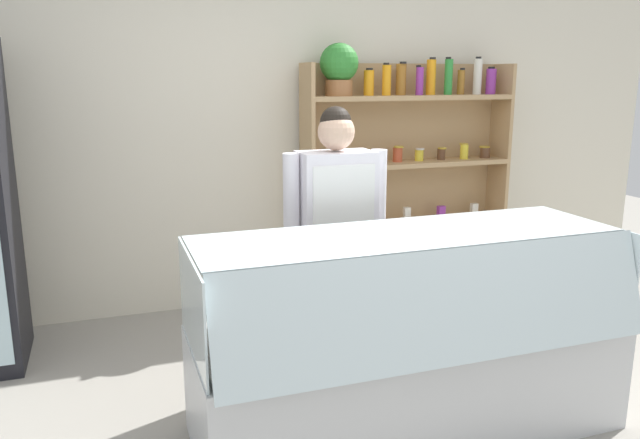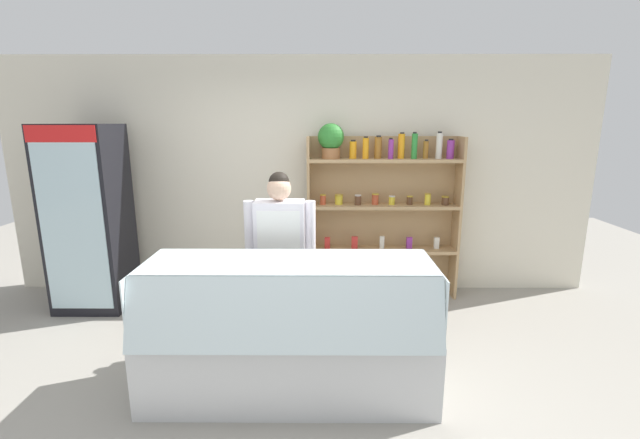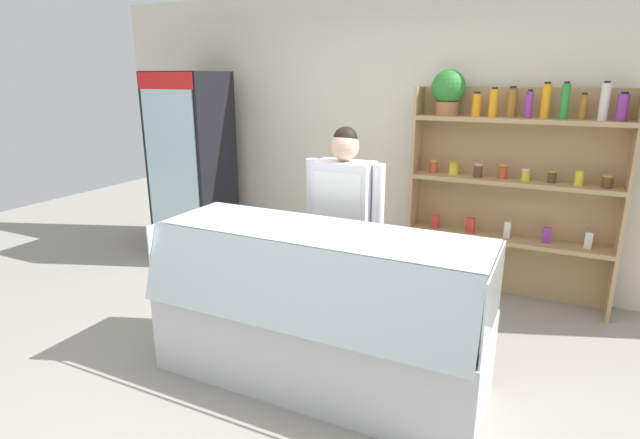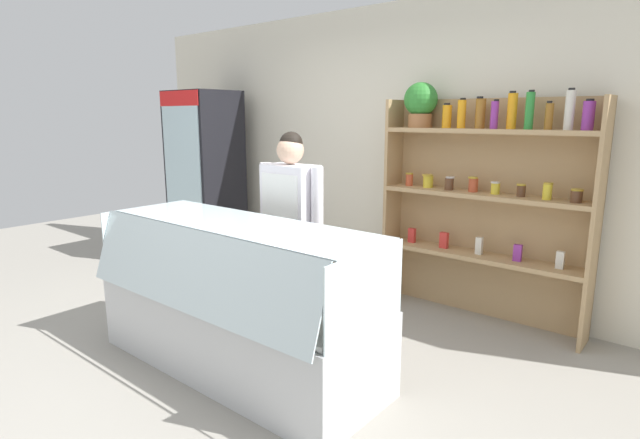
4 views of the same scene
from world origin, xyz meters
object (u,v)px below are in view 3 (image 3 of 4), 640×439
at_px(shop_clerk, 344,216).
at_px(deli_display_case, 317,335).
at_px(shelving_unit, 504,172).
at_px(drinks_fridge, 192,168).

bearing_deg(shop_clerk, deli_display_case, -80.08).
bearing_deg(shelving_unit, drinks_fridge, -173.40).
xyz_separation_m(drinks_fridge, shelving_unit, (3.08, 0.36, 0.15)).
height_order(deli_display_case, shop_clerk, shop_clerk).
bearing_deg(deli_display_case, shop_clerk, 99.92).
distance_m(drinks_fridge, deli_display_case, 2.78).
xyz_separation_m(deli_display_case, shop_clerk, (-0.12, 0.68, 0.61)).
height_order(shelving_unit, deli_display_case, shelving_unit).
bearing_deg(deli_display_case, shelving_unit, 65.67).
relative_size(drinks_fridge, shelving_unit, 1.00).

